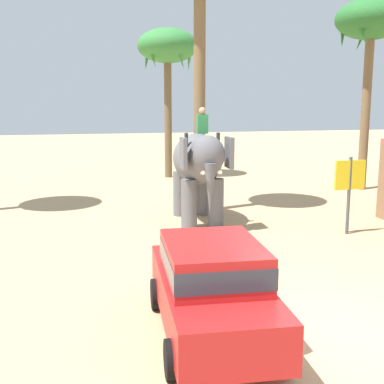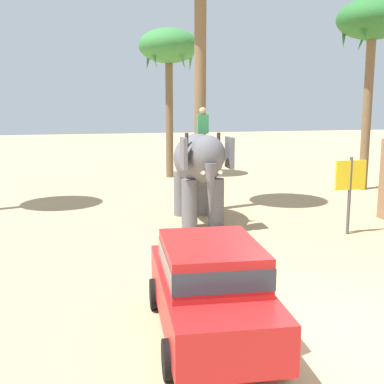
{
  "view_description": "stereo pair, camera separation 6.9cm",
  "coord_description": "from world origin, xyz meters",
  "px_view_note": "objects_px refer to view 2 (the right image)",
  "views": [
    {
      "loc": [
        -4.29,
        -7.35,
        3.98
      ],
      "look_at": [
        -0.92,
        5.45,
        1.6
      ],
      "focal_mm": 45.9,
      "sensor_mm": 36.0,
      "label": 1
    },
    {
      "loc": [
        -4.22,
        -7.37,
        3.98
      ],
      "look_at": [
        -0.92,
        5.45,
        1.6
      ],
      "focal_mm": 45.9,
      "sensor_mm": 36.0,
      "label": 2
    }
  ],
  "objects_px": {
    "elephant_with_mahout": "(199,164)",
    "signboard_yellow": "(350,180)",
    "car_sedan_foreground": "(210,285)",
    "palm_tree_far_back": "(169,50)",
    "palm_tree_near_hut": "(372,25)"
  },
  "relations": [
    {
      "from": "palm_tree_far_back",
      "to": "signboard_yellow",
      "type": "xyz_separation_m",
      "value": [
        2.85,
        -13.19,
        -5.1
      ]
    },
    {
      "from": "palm_tree_near_hut",
      "to": "signboard_yellow",
      "type": "distance_m",
      "value": 10.49
    },
    {
      "from": "palm_tree_near_hut",
      "to": "palm_tree_far_back",
      "type": "bearing_deg",
      "value": 142.68
    },
    {
      "from": "car_sedan_foreground",
      "to": "palm_tree_far_back",
      "type": "height_order",
      "value": "palm_tree_far_back"
    },
    {
      "from": "elephant_with_mahout",
      "to": "signboard_yellow",
      "type": "distance_m",
      "value": 4.84
    },
    {
      "from": "elephant_with_mahout",
      "to": "palm_tree_far_back",
      "type": "bearing_deg",
      "value": 83.47
    },
    {
      "from": "elephant_with_mahout",
      "to": "car_sedan_foreground",
      "type": "bearing_deg",
      "value": -103.93
    },
    {
      "from": "palm_tree_far_back",
      "to": "elephant_with_mahout",
      "type": "bearing_deg",
      "value": -96.53
    },
    {
      "from": "palm_tree_far_back",
      "to": "signboard_yellow",
      "type": "distance_m",
      "value": 14.42
    },
    {
      "from": "palm_tree_near_hut",
      "to": "car_sedan_foreground",
      "type": "bearing_deg",
      "value": -131.94
    },
    {
      "from": "palm_tree_near_hut",
      "to": "palm_tree_far_back",
      "type": "height_order",
      "value": "palm_tree_near_hut"
    },
    {
      "from": "car_sedan_foreground",
      "to": "palm_tree_near_hut",
      "type": "height_order",
      "value": "palm_tree_near_hut"
    },
    {
      "from": "elephant_with_mahout",
      "to": "signboard_yellow",
      "type": "bearing_deg",
      "value": -32.85
    },
    {
      "from": "palm_tree_near_hut",
      "to": "palm_tree_far_back",
      "type": "distance_m",
      "value": 10.12
    },
    {
      "from": "palm_tree_far_back",
      "to": "signboard_yellow",
      "type": "relative_size",
      "value": 3.3
    }
  ]
}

